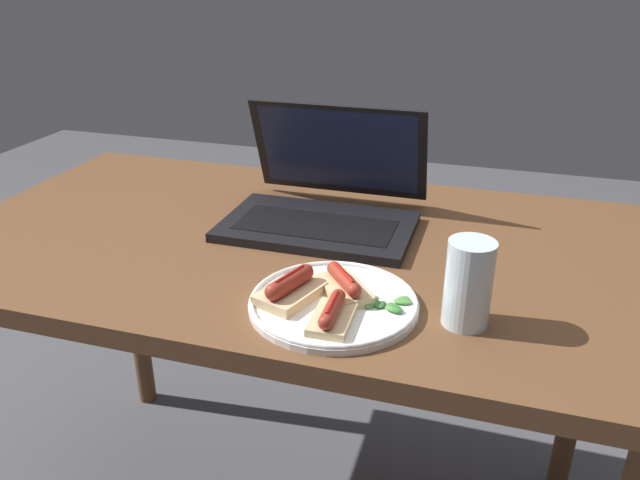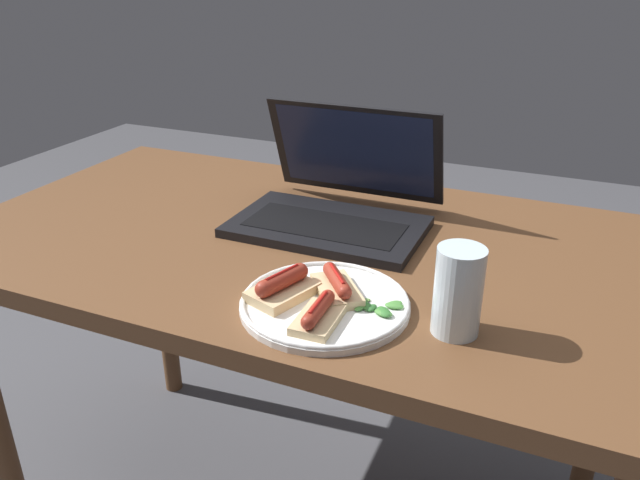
{
  "view_description": "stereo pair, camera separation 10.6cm",
  "coord_description": "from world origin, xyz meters",
  "views": [
    {
      "loc": [
        0.37,
        -1.04,
        1.28
      ],
      "look_at": [
        0.09,
        -0.12,
        0.83
      ],
      "focal_mm": 35.0,
      "sensor_mm": 36.0,
      "label": 1
    },
    {
      "loc": [
        0.47,
        -1.01,
        1.28
      ],
      "look_at": [
        0.09,
        -0.12,
        0.83
      ],
      "focal_mm": 35.0,
      "sensor_mm": 36.0,
      "label": 2
    }
  ],
  "objects": [
    {
      "name": "salad_pile",
      "position": [
        0.23,
        -0.22,
        0.78
      ],
      "size": [
        0.08,
        0.06,
        0.01
      ],
      "color": "#387A33",
      "rests_on": "plate"
    },
    {
      "name": "drinking_glass",
      "position": [
        0.34,
        -0.22,
        0.84
      ],
      "size": [
        0.07,
        0.07,
        0.13
      ],
      "color": "silver",
      "rests_on": "desk"
    },
    {
      "name": "sausage_toast_right",
      "position": [
        0.08,
        -0.24,
        0.8
      ],
      "size": [
        0.1,
        0.12,
        0.05
      ],
      "rotation": [
        0.0,
        0.0,
        4.38
      ],
      "color": "#D6B784",
      "rests_on": "plate"
    },
    {
      "name": "desk",
      "position": [
        0.0,
        0.0,
        0.69
      ],
      "size": [
        1.38,
        0.78,
        0.77
      ],
      "color": "brown",
      "rests_on": "ground_plane"
    },
    {
      "name": "sausage_toast_middle",
      "position": [
        0.16,
        -0.29,
        0.8
      ],
      "size": [
        0.06,
        0.1,
        0.04
      ],
      "rotation": [
        0.0,
        0.0,
        1.6
      ],
      "color": "#D6B784",
      "rests_on": "plate"
    },
    {
      "name": "sausage_toast_left",
      "position": [
        0.15,
        -0.2,
        0.8
      ],
      "size": [
        0.11,
        0.12,
        0.04
      ],
      "rotation": [
        0.0,
        0.0,
        5.39
      ],
      "color": "#D6B784",
      "rests_on": "plate"
    },
    {
      "name": "plate",
      "position": [
        0.14,
        -0.23,
        0.78
      ],
      "size": [
        0.27,
        0.27,
        0.02
      ],
      "color": "white",
      "rests_on": "desk"
    },
    {
      "name": "laptop",
      "position": [
        0.03,
        0.09,
        0.81
      ],
      "size": [
        0.38,
        0.31,
        0.23
      ],
      "color": "black",
      "rests_on": "desk"
    }
  ]
}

